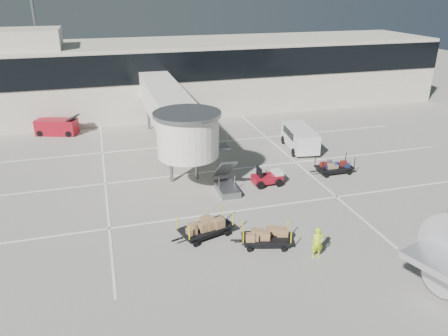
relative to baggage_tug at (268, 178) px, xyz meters
The scene contains 11 objects.
ground 5.78m from the baggage_tug, 110.09° to the right, with size 140.00×140.00×0.00m, color #A39D92.
lane_markings 4.77m from the baggage_tug, 123.94° to the left, with size 40.00×30.00×0.02m.
terminal 24.90m from the baggage_tug, 95.42° to the left, with size 64.00×12.11×15.20m.
jet_bridge 9.82m from the baggage_tug, 130.93° to the left, with size 5.70×20.40×6.03m.
baggage_tug is the anchor object (origin of this frame).
suitcase_cart 6.10m from the baggage_tug, ahead, with size 3.62×1.49×1.41m.
box_cart_near 8.61m from the baggage_tug, 111.93° to the right, with size 3.55×2.12×1.36m.
box_cart_far 8.64m from the baggage_tug, 136.86° to the right, with size 3.95×2.43×1.52m.
ground_worker 9.88m from the baggage_tug, 95.19° to the right, with size 0.68×0.44×1.86m, color #B3DE17.
minivan 8.82m from the baggage_tug, 49.34° to the left, with size 2.91×5.53×2.00m.
belt_loader 23.78m from the baggage_tug, 132.99° to the left, with size 4.58×2.91×2.07m.
Camera 1 is at (-9.66, -22.91, 14.14)m, focal length 35.00 mm.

